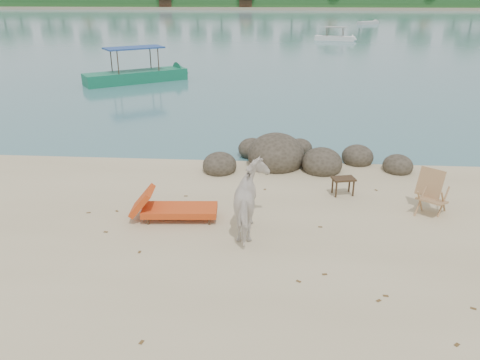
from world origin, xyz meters
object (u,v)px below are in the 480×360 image
object	(u,v)px
side_table	(343,187)
lounge_chair	(180,207)
cow	(252,202)
boat_near	(134,53)
deck_chair	(433,195)
boulders	(292,158)

from	to	relation	value
side_table	lounge_chair	bearing A→B (deg)	-170.80
cow	boat_near	bearing A→B (deg)	-69.56
boat_near	deck_chair	bearing A→B (deg)	-89.44
lounge_chair	boat_near	xyz separation A→B (m)	(-6.14, 17.90, 1.33)
boulders	side_table	bearing A→B (deg)	-60.17
side_table	boat_near	bearing A→B (deg)	108.62
side_table	boat_near	xyz separation A→B (m)	(-10.22, 16.18, 1.42)
cow	deck_chair	xyz separation A→B (m)	(4.33, 1.23, -0.24)
boulders	cow	xyz separation A→B (m)	(-1.03, -4.49, 0.52)
deck_chair	boat_near	bearing A→B (deg)	164.53
boulders	lounge_chair	size ratio (longest dim) A/B	2.87
cow	boat_near	world-z (taller)	boat_near
boulders	lounge_chair	bearing A→B (deg)	-124.95
boulders	boat_near	bearing A→B (deg)	122.66
boat_near	lounge_chair	bearing A→B (deg)	-105.95
side_table	deck_chair	bearing A→B (deg)	-40.11
lounge_chair	deck_chair	distance (m)	6.13
boat_near	side_table	bearing A→B (deg)	-92.61
side_table	boat_near	world-z (taller)	boat_near
side_table	deck_chair	world-z (taller)	deck_chair
side_table	deck_chair	distance (m)	2.26
lounge_chair	side_table	bearing A→B (deg)	18.99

